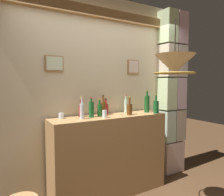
# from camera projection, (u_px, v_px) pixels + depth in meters

# --- Properties ---
(panelled_rear_partition) EXTENTS (3.13, 0.15, 2.82)m
(panelled_rear_partition) POSITION_uv_depth(u_px,v_px,m) (100.00, 89.00, 3.11)
(panelled_rear_partition) COLOR beige
(panelled_rear_partition) RESTS_ON ground
(stone_pillar) EXTENTS (0.47, 0.33, 2.75)m
(stone_pillar) POSITION_uv_depth(u_px,v_px,m) (170.00, 93.00, 3.66)
(stone_pillar) COLOR #C3A89E
(stone_pillar) RESTS_ON ground
(bar_shelf_unit) EXTENTS (1.66, 0.42, 1.12)m
(bar_shelf_unit) POSITION_uv_depth(u_px,v_px,m) (110.00, 155.00, 2.94)
(bar_shelf_unit) COLOR #9E7547
(bar_shelf_unit) RESTS_ON ground
(liquor_bottle_whiskey) EXTENTS (0.05, 0.05, 0.26)m
(liquor_bottle_whiskey) POSITION_uv_depth(u_px,v_px,m) (126.00, 106.00, 3.21)
(liquor_bottle_whiskey) COLOR #B3D7BD
(liquor_bottle_whiskey) RESTS_ON bar_shelf_unit
(liquor_bottle_port) EXTENTS (0.07, 0.07, 0.26)m
(liquor_bottle_port) POSITION_uv_depth(u_px,v_px,m) (91.00, 109.00, 2.78)
(liquor_bottle_port) COLOR #185223
(liquor_bottle_port) RESTS_ON bar_shelf_unit
(liquor_bottle_rum) EXTENTS (0.07, 0.07, 0.26)m
(liquor_bottle_rum) POSITION_uv_depth(u_px,v_px,m) (130.00, 109.00, 2.96)
(liquor_bottle_rum) COLOR #5C3212
(liquor_bottle_rum) RESTS_ON bar_shelf_unit
(liquor_bottle_sherry) EXTENTS (0.05, 0.05, 0.28)m
(liquor_bottle_sherry) POSITION_uv_depth(u_px,v_px,m) (82.00, 111.00, 2.64)
(liquor_bottle_sherry) COLOR silver
(liquor_bottle_sherry) RESTS_ON bar_shelf_unit
(liquor_bottle_bourbon) EXTENTS (0.08, 0.08, 0.34)m
(liquor_bottle_bourbon) POSITION_uv_depth(u_px,v_px,m) (147.00, 104.00, 3.21)
(liquor_bottle_bourbon) COLOR #1A4D21
(liquor_bottle_bourbon) RESTS_ON bar_shelf_unit
(liquor_bottle_mezcal) EXTENTS (0.08, 0.08, 0.28)m
(liquor_bottle_mezcal) POSITION_uv_depth(u_px,v_px,m) (156.00, 107.00, 3.11)
(liquor_bottle_mezcal) COLOR #174F23
(liquor_bottle_mezcal) RESTS_ON bar_shelf_unit
(liquor_bottle_rye) EXTENTS (0.07, 0.07, 0.28)m
(liquor_bottle_rye) POSITION_uv_depth(u_px,v_px,m) (103.00, 108.00, 2.92)
(liquor_bottle_rye) COLOR #5C3713
(liquor_bottle_rye) RESTS_ON bar_shelf_unit
(liquor_bottle_vodka) EXTENTS (0.08, 0.08, 0.23)m
(liquor_bottle_vodka) POSITION_uv_depth(u_px,v_px,m) (106.00, 108.00, 3.04)
(liquor_bottle_vodka) COLOR maroon
(liquor_bottle_vodka) RESTS_ON bar_shelf_unit
(liquor_bottle_gin) EXTENTS (0.06, 0.06, 0.24)m
(liquor_bottle_gin) POSITION_uv_depth(u_px,v_px,m) (100.00, 110.00, 2.84)
(liquor_bottle_gin) COLOR #185220
(liquor_bottle_gin) RESTS_ON bar_shelf_unit
(liquor_bottle_brandy) EXTENTS (0.06, 0.06, 0.25)m
(liquor_bottle_brandy) POSITION_uv_depth(u_px,v_px,m) (81.00, 110.00, 2.80)
(liquor_bottle_brandy) COLOR maroon
(liquor_bottle_brandy) RESTS_ON bar_shelf_unit
(glass_tumbler_rocks) EXTENTS (0.06, 0.06, 0.10)m
(glass_tumbler_rocks) POSITION_uv_depth(u_px,v_px,m) (105.00, 114.00, 2.73)
(glass_tumbler_rocks) COLOR silver
(glass_tumbler_rocks) RESTS_ON bar_shelf_unit
(glass_tumbler_highball) EXTENTS (0.07, 0.07, 0.07)m
(glass_tumbler_highball) POSITION_uv_depth(u_px,v_px,m) (61.00, 116.00, 2.68)
(glass_tumbler_highball) COLOR silver
(glass_tumbler_highball) RESTS_ON bar_shelf_unit
(pendant_lamp) EXTENTS (0.44, 0.44, 0.58)m
(pendant_lamp) POSITION_uv_depth(u_px,v_px,m) (175.00, 65.00, 2.27)
(pendant_lamp) COLOR beige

